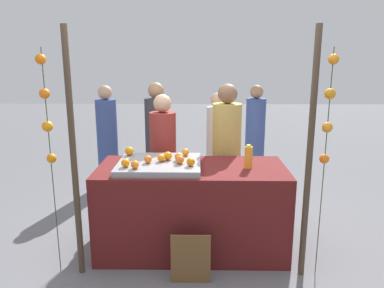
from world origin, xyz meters
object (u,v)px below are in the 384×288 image
at_px(orange_0, 180,160).
at_px(juice_bottle, 248,157).
at_px(stall_counter, 192,208).
at_px(orange_1, 148,159).
at_px(chalkboard_sign, 190,259).
at_px(vendor_left, 163,164).
at_px(vendor_right, 226,160).

distance_m(orange_0, juice_bottle, 0.68).
distance_m(stall_counter, orange_1, 0.70).
xyz_separation_m(orange_1, chalkboard_sign, (0.42, -0.53, -0.77)).
relative_size(juice_bottle, chalkboard_sign, 0.49).
bearing_deg(orange_0, vendor_left, 106.55).
relative_size(stall_counter, vendor_right, 1.13).
bearing_deg(vendor_left, vendor_right, -3.24).
bearing_deg(orange_1, vendor_right, 42.00).
xyz_separation_m(orange_0, orange_1, (-0.31, 0.02, -0.00)).
distance_m(orange_0, chalkboard_sign, 0.93).
height_order(stall_counter, orange_1, orange_1).
bearing_deg(vendor_right, vendor_left, 176.76).
distance_m(stall_counter, juice_bottle, 0.79).
xyz_separation_m(stall_counter, chalkboard_sign, (-0.00, -0.61, -0.22)).
distance_m(stall_counter, chalkboard_sign, 0.65).
xyz_separation_m(orange_0, vendor_right, (0.51, 0.76, -0.22)).
relative_size(orange_0, vendor_left, 0.05).
height_order(orange_0, chalkboard_sign, orange_0).
relative_size(orange_0, juice_bottle, 0.36).
bearing_deg(juice_bottle, vendor_left, 141.46).
bearing_deg(chalkboard_sign, stall_counter, 89.64).
relative_size(orange_0, vendor_right, 0.05).
xyz_separation_m(juice_bottle, vendor_right, (-0.17, 0.68, -0.23)).
height_order(stall_counter, orange_0, orange_0).
height_order(orange_0, vendor_right, vendor_right).
distance_m(chalkboard_sign, vendor_left, 1.45).
bearing_deg(orange_0, stall_counter, 41.03).
height_order(stall_counter, chalkboard_sign, stall_counter).
height_order(orange_1, juice_bottle, juice_bottle).
xyz_separation_m(orange_0, juice_bottle, (0.67, 0.08, 0.01)).
relative_size(stall_counter, chalkboard_sign, 3.98).
xyz_separation_m(orange_1, vendor_left, (0.07, 0.78, -0.27)).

